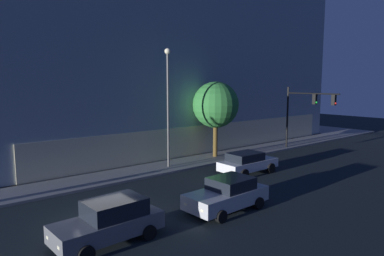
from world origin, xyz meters
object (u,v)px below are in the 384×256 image
traffic_light_far_corner (306,106)px  modern_building (135,50)px  car_silver (227,194)px  car_white (247,162)px  sidewalk_tree (216,105)px  street_lamp_sidewalk (168,94)px  car_grey (110,221)px

traffic_light_far_corner → modern_building: bearing=112.1°
car_silver → car_white: bearing=33.9°
modern_building → car_white: modern_building is taller
modern_building → car_silver: modern_building is taller
modern_building → traffic_light_far_corner: (7.32, -18.07, -5.97)m
car_silver → modern_building: bearing=69.6°
modern_building → car_white: size_ratio=8.21×
car_silver → sidewalk_tree: bearing=49.6°
street_lamp_sidewalk → car_grey: street_lamp_sidewalk is taller
modern_building → car_grey: size_ratio=8.26×
traffic_light_far_corner → car_silver: 17.70m
modern_building → street_lamp_sidewalk: modern_building is taller
street_lamp_sidewalk → sidewalk_tree: 5.31m
modern_building → car_grey: bearing=-122.6°
traffic_light_far_corner → street_lamp_sidewalk: bearing=168.3°
car_grey → car_white: (12.29, 3.62, -0.05)m
modern_building → car_silver: 27.39m
car_grey → modern_building: bearing=57.4°
sidewalk_tree → car_white: sidewalk_tree is taller
modern_building → car_silver: (-8.96, -24.12, -9.38)m
traffic_light_far_corner → car_grey: 23.38m
traffic_light_far_corner → car_grey: (-22.46, -5.57, -3.36)m
car_silver → car_white: car_silver is taller
modern_building → street_lamp_sidewalk: (-6.25, -15.26, -4.66)m
sidewalk_tree → car_silver: sidewalk_tree is taller
car_grey → sidewalk_tree: bearing=32.0°
modern_building → sidewalk_tree: size_ratio=5.77×
street_lamp_sidewalk → car_white: 7.51m
car_grey → car_white: car_grey is taller
car_grey → car_white: 12.81m
street_lamp_sidewalk → car_grey: bearing=-136.7°
car_grey → traffic_light_far_corner: bearing=13.9°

